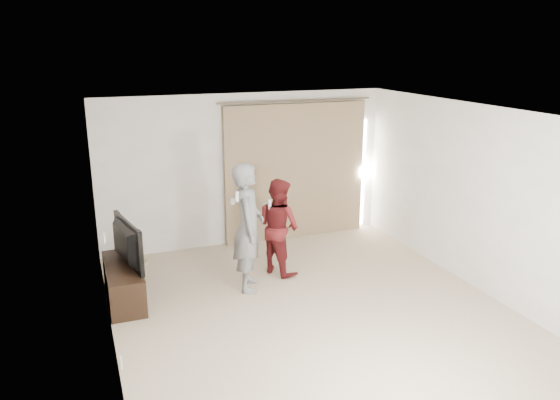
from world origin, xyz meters
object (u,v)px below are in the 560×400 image
Objects in this scene: tv at (120,244)px; person_woman at (279,226)px; person_man at (248,227)px; tv_console at (124,283)px.

person_woman reaches higher than tv.
person_man reaches higher than tv.
person_woman is (2.31, 0.14, 0.48)m from tv_console.
tv is 0.59× the size of person_man.
person_man is at bearing -108.96° from tv.
tv is at bearing -176.58° from person_woman.
tv is 1.73m from person_man.
person_man is 0.73m from person_woman.
person_man is at bearing -8.00° from tv_console.
tv is 2.32m from person_woman.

